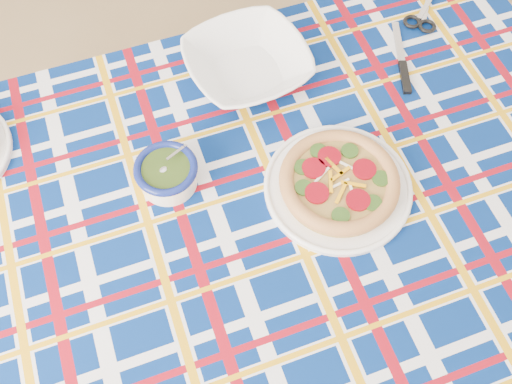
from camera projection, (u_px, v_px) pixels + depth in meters
floor at (200, 256)px, 1.97m from camera, size 4.00×4.00×0.00m
dining_table at (251, 227)px, 1.25m from camera, size 1.89×1.51×0.77m
tablecloth at (251, 222)px, 1.23m from camera, size 1.93×1.56×0.11m
main_focaccia_plate at (339, 182)px, 1.18m from camera, size 0.41×0.41×0.06m
pesto_bowl at (167, 173)px, 1.18m from camera, size 0.17×0.17×0.08m
serving_bowl at (247, 64)px, 1.33m from camera, size 0.34×0.34×0.07m
table_knife at (399, 44)px, 1.40m from camera, size 0.17×0.20×0.01m
kitchen_scissors at (427, 5)px, 1.46m from camera, size 0.21×0.17×0.02m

